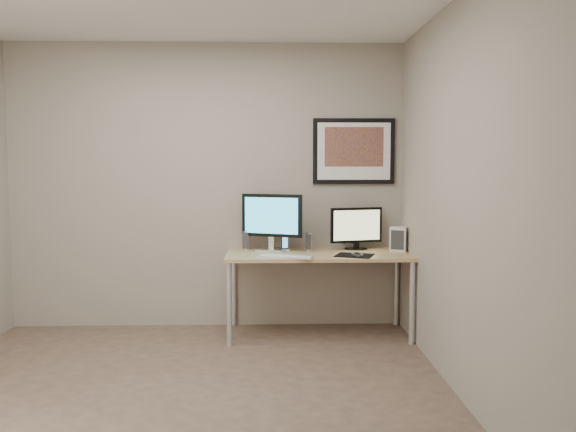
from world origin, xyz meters
name	(u,v)px	position (x,y,z in m)	size (l,w,h in m)	color
floor	(183,393)	(0.00, 0.00, 0.00)	(3.60, 3.60, 0.00)	#4E3D31
room	(188,145)	(0.00, 0.45, 1.64)	(3.60, 3.60, 3.60)	white
desk	(318,260)	(1.00, 1.35, 0.66)	(1.60, 0.70, 0.73)	tan
framed_art	(354,151)	(1.35, 1.68, 1.62)	(0.75, 0.04, 0.60)	black
monitor_large	(272,220)	(0.60, 1.47, 1.01)	(0.53, 0.26, 0.51)	#B9B9BE
monitor_tv	(356,227)	(1.36, 1.55, 0.93)	(0.48, 0.16, 0.38)	black
speaker_left	(247,240)	(0.37, 1.57, 0.82)	(0.07, 0.07, 0.17)	#B9B9BE
speaker_right	(309,242)	(0.93, 1.49, 0.81)	(0.07, 0.07, 0.16)	#B9B9BE
phone_dock	(285,243)	(0.71, 1.46, 0.80)	(0.06, 0.06, 0.14)	black
keyboard	(286,257)	(0.71, 1.09, 0.74)	(0.46, 0.12, 0.02)	silver
mousepad	(354,255)	(1.29, 1.18, 0.73)	(0.30, 0.27, 0.00)	black
mouse	(357,254)	(1.31, 1.14, 0.75)	(0.05, 0.10, 0.03)	black
fan_unit	(398,239)	(1.72, 1.42, 0.84)	(0.14, 0.10, 0.22)	silver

